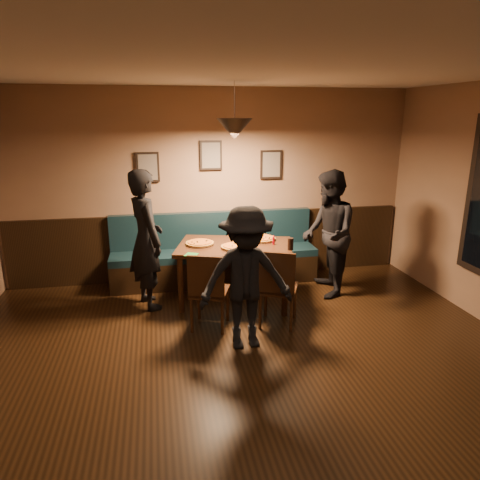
{
  "coord_description": "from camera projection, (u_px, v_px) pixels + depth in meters",
  "views": [
    {
      "loc": [
        -0.81,
        -2.93,
        2.41
      ],
      "look_at": [
        0.17,
        2.11,
        0.95
      ],
      "focal_mm": 32.93,
      "sensor_mm": 36.0,
      "label": 1
    }
  ],
  "objects": [
    {
      "name": "chair_near_left",
      "position": [
        210.0,
        290.0,
        5.08
      ],
      "size": [
        0.53,
        0.53,
        0.93
      ],
      "primitive_type": null,
      "rotation": [
        0.0,
        0.0,
        -0.34
      ],
      "color": "black",
      "rests_on": "floor"
    },
    {
      "name": "diner_front",
      "position": [
        246.0,
        279.0,
        4.58
      ],
      "size": [
        1.01,
        0.61,
        1.54
      ],
      "primitive_type": "imported",
      "rotation": [
        0.0,
        0.0,
        0.04
      ],
      "color": "black",
      "rests_on": "floor"
    },
    {
      "name": "wall_back",
      "position": [
        211.0,
        186.0,
        6.49
      ],
      "size": [
        6.0,
        0.0,
        6.0
      ],
      "primitive_type": "plane",
      "rotation": [
        1.57,
        0.0,
        0.0
      ],
      "color": "#8C704F",
      "rests_on": "ground"
    },
    {
      "name": "soda_glass",
      "position": [
        291.0,
        244.0,
        5.49
      ],
      "size": [
        0.09,
        0.09,
        0.15
      ],
      "primitive_type": "cylinder",
      "rotation": [
        0.0,
        0.0,
        -0.26
      ],
      "color": "black",
      "rests_on": "dining_table"
    },
    {
      "name": "picture_right",
      "position": [
        271.0,
        164.0,
        6.55
      ],
      "size": [
        0.32,
        0.04,
        0.42
      ],
      "primitive_type": "cube",
      "color": "black",
      "rests_on": "wall_back"
    },
    {
      "name": "pendant_lamp",
      "position": [
        235.0,
        129.0,
        5.31
      ],
      "size": [
        0.44,
        0.44,
        0.25
      ],
      "primitive_type": "cone",
      "rotation": [
        3.14,
        0.0,
        0.0
      ],
      "color": "black",
      "rests_on": "ceiling"
    },
    {
      "name": "booth_bench",
      "position": [
        215.0,
        250.0,
        6.46
      ],
      "size": [
        3.0,
        0.6,
        1.0
      ],
      "primitive_type": null,
      "color": "#0F232D",
      "rests_on": "ground"
    },
    {
      "name": "pizza_b",
      "position": [
        235.0,
        247.0,
        5.58
      ],
      "size": [
        0.43,
        0.43,
        0.04
      ],
      "primitive_type": "cylinder",
      "rotation": [
        0.0,
        0.0,
        0.27
      ],
      "color": "#C85925",
      "rests_on": "dining_table"
    },
    {
      "name": "chair_near_right",
      "position": [
        278.0,
        286.0,
        5.15
      ],
      "size": [
        0.56,
        0.56,
        0.95
      ],
      "primitive_type": null,
      "rotation": [
        0.0,
        0.0,
        -0.43
      ],
      "color": "black",
      "rests_on": "floor"
    },
    {
      "name": "ceiling",
      "position": [
        277.0,
        52.0,
        2.8
      ],
      "size": [
        7.0,
        7.0,
        0.0
      ],
      "primitive_type": "plane",
      "rotation": [
        3.14,
        0.0,
        0.0
      ],
      "color": "silver",
      "rests_on": "ground"
    },
    {
      "name": "diner_right",
      "position": [
        328.0,
        234.0,
        5.94
      ],
      "size": [
        0.79,
        0.94,
        1.72
      ],
      "primitive_type": "imported",
      "rotation": [
        0.0,
        0.0,
        -1.75
      ],
      "color": "black",
      "rests_on": "floor"
    },
    {
      "name": "diner_left",
      "position": [
        146.0,
        240.0,
        5.55
      ],
      "size": [
        0.63,
        0.76,
        1.79
      ],
      "primitive_type": "imported",
      "rotation": [
        0.0,
        0.0,
        1.92
      ],
      "color": "black",
      "rests_on": "floor"
    },
    {
      "name": "dining_table",
      "position": [
        235.0,
        273.0,
        5.82
      ],
      "size": [
        1.65,
        1.29,
        0.78
      ],
      "primitive_type": "cube",
      "rotation": [
        0.0,
        0.0,
        -0.26
      ],
      "color": "black",
      "rests_on": "floor"
    },
    {
      "name": "pizza_a",
      "position": [
        200.0,
        243.0,
        5.73
      ],
      "size": [
        0.39,
        0.39,
        0.04
      ],
      "primitive_type": "cylinder",
      "rotation": [
        0.0,
        0.0,
        -0.08
      ],
      "color": "#C07924",
      "rests_on": "dining_table"
    },
    {
      "name": "wainscot",
      "position": [
        212.0,
        245.0,
        6.71
      ],
      "size": [
        5.88,
        0.06,
        1.0
      ],
      "primitive_type": "cube",
      "color": "black",
      "rests_on": "ground"
    },
    {
      "name": "picture_center",
      "position": [
        211.0,
        155.0,
        6.34
      ],
      "size": [
        0.32,
        0.04,
        0.42
      ],
      "primitive_type": "cube",
      "color": "black",
      "rests_on": "wall_back"
    },
    {
      "name": "cutlery_set",
      "position": [
        237.0,
        253.0,
        5.37
      ],
      "size": [
        0.17,
        0.05,
        0.0
      ],
      "primitive_type": "cube",
      "rotation": [
        0.0,
        0.0,
        1.34
      ],
      "color": "silver",
      "rests_on": "dining_table"
    },
    {
      "name": "pizza_c",
      "position": [
        261.0,
        239.0,
        5.93
      ],
      "size": [
        0.47,
        0.47,
        0.04
      ],
      "primitive_type": "cylinder",
      "rotation": [
        0.0,
        0.0,
        0.26
      ],
      "color": "orange",
      "rests_on": "dining_table"
    },
    {
      "name": "napkin_a",
      "position": [
        192.0,
        243.0,
        5.8
      ],
      "size": [
        0.19,
        0.19,
        0.01
      ],
      "primitive_type": "cube",
      "rotation": [
        0.0,
        0.0,
        -0.2
      ],
      "color": "#217E3B",
      "rests_on": "dining_table"
    },
    {
      "name": "tabasco_bottle",
      "position": [
        274.0,
        240.0,
        5.72
      ],
      "size": [
        0.04,
        0.04,
        0.13
      ],
      "primitive_type": "cylinder",
      "rotation": [
        0.0,
        0.0,
        0.43
      ],
      "color": "#A90513",
      "rests_on": "dining_table"
    },
    {
      "name": "picture_left",
      "position": [
        148.0,
        167.0,
        6.22
      ],
      "size": [
        0.32,
        0.04,
        0.42
      ],
      "primitive_type": "cube",
      "color": "black",
      "rests_on": "wall_back"
    },
    {
      "name": "floor",
      "position": [
        269.0,
        423.0,
        3.57
      ],
      "size": [
        7.0,
        7.0,
        0.0
      ],
      "primitive_type": "plane",
      "color": "black",
      "rests_on": "ground"
    },
    {
      "name": "napkin_b",
      "position": [
        191.0,
        255.0,
        5.31
      ],
      "size": [
        0.19,
        0.19,
        0.01
      ],
      "primitive_type": "cube",
      "rotation": [
        0.0,
        0.0,
        -0.45
      ],
      "color": "#1F7529",
      "rests_on": "dining_table"
    }
  ]
}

